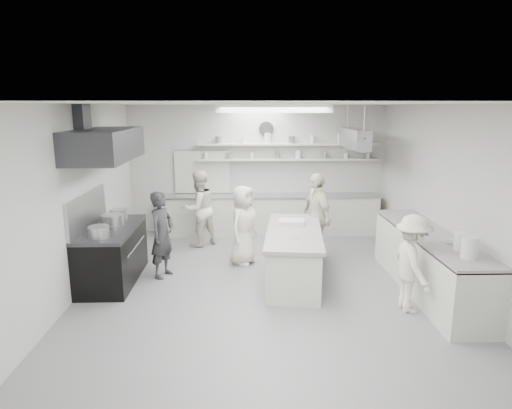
{
  "coord_description": "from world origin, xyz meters",
  "views": [
    {
      "loc": [
        -0.36,
        -6.93,
        2.96
      ],
      "look_at": [
        -0.13,
        0.6,
        1.29
      ],
      "focal_mm": 31.17,
      "sensor_mm": 36.0,
      "label": 1
    }
  ],
  "objects_px": {
    "stove": "(113,256)",
    "back_counter": "(271,215)",
    "right_counter": "(428,263)",
    "cook_back": "(199,209)",
    "cook_stove": "(162,235)",
    "prep_island": "(294,256)"
  },
  "relations": [
    {
      "from": "stove",
      "to": "back_counter",
      "type": "relative_size",
      "value": 0.36
    },
    {
      "from": "back_counter",
      "to": "right_counter",
      "type": "bearing_deg",
      "value": -55.35
    },
    {
      "from": "cook_back",
      "to": "stove",
      "type": "bearing_deg",
      "value": 17.64
    },
    {
      "from": "right_counter",
      "to": "cook_back",
      "type": "distance_m",
      "value": 4.73
    },
    {
      "from": "stove",
      "to": "cook_back",
      "type": "relative_size",
      "value": 1.1
    },
    {
      "from": "right_counter",
      "to": "cook_stove",
      "type": "bearing_deg",
      "value": 169.99
    },
    {
      "from": "stove",
      "to": "prep_island",
      "type": "xyz_separation_m",
      "value": [
        3.12,
        -0.02,
        -0.03
      ]
    },
    {
      "from": "back_counter",
      "to": "prep_island",
      "type": "height_order",
      "value": "back_counter"
    },
    {
      "from": "stove",
      "to": "prep_island",
      "type": "bearing_deg",
      "value": -0.41
    },
    {
      "from": "stove",
      "to": "right_counter",
      "type": "bearing_deg",
      "value": -6.52
    },
    {
      "from": "back_counter",
      "to": "prep_island",
      "type": "xyz_separation_m",
      "value": [
        0.22,
        -2.82,
        -0.04
      ]
    },
    {
      "from": "stove",
      "to": "back_counter",
      "type": "height_order",
      "value": "back_counter"
    },
    {
      "from": "right_counter",
      "to": "stove",
      "type": "bearing_deg",
      "value": 173.48
    },
    {
      "from": "stove",
      "to": "prep_island",
      "type": "relative_size",
      "value": 0.79
    },
    {
      "from": "cook_stove",
      "to": "stove",
      "type": "bearing_deg",
      "value": 125.96
    },
    {
      "from": "right_counter",
      "to": "prep_island",
      "type": "bearing_deg",
      "value": 164.82
    },
    {
      "from": "right_counter",
      "to": "cook_back",
      "type": "relative_size",
      "value": 2.01
    },
    {
      "from": "back_counter",
      "to": "cook_stove",
      "type": "relative_size",
      "value": 3.26
    },
    {
      "from": "stove",
      "to": "cook_stove",
      "type": "height_order",
      "value": "cook_stove"
    },
    {
      "from": "prep_island",
      "to": "cook_stove",
      "type": "height_order",
      "value": "cook_stove"
    },
    {
      "from": "stove",
      "to": "right_counter",
      "type": "relative_size",
      "value": 0.55
    },
    {
      "from": "stove",
      "to": "cook_stove",
      "type": "xyz_separation_m",
      "value": [
        0.83,
        0.18,
        0.32
      ]
    }
  ]
}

